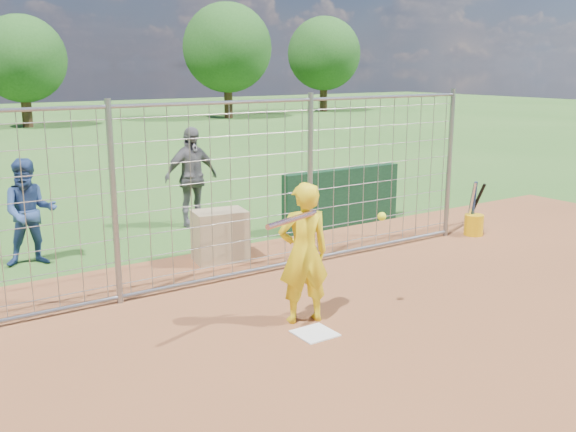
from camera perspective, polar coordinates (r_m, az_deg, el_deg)
ground at (r=7.57m, az=1.50°, el=-9.96°), size 100.00×100.00×0.00m
home_plate at (r=7.42m, az=2.41°, el=-10.39°), size 0.43×0.43×0.02m
dugout_wall at (r=12.13m, az=4.83°, el=1.62°), size 2.60×0.20×1.10m
batter at (r=7.49m, az=1.39°, el=-3.33°), size 0.70×0.55×1.69m
bystander_a at (r=10.43m, az=-21.97°, el=0.31°), size 0.91×0.78×1.64m
bystander_b at (r=12.16m, az=-8.59°, el=3.44°), size 1.15×0.58×1.89m
equipment_bin at (r=10.02m, az=-6.06°, el=-1.77°), size 0.88×0.68×0.80m
equipment_in_play at (r=7.14m, az=2.44°, el=-0.24°), size 1.68×0.35×0.19m
bucket_with_bats at (r=11.97m, az=16.18°, el=-0.51°), size 0.34×0.41×0.98m
backstop_fence at (r=8.84m, az=-5.96°, el=1.92°), size 9.08×0.08×2.60m
tree_line at (r=34.56m, az=-22.47°, el=13.48°), size 44.66×6.72×6.48m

